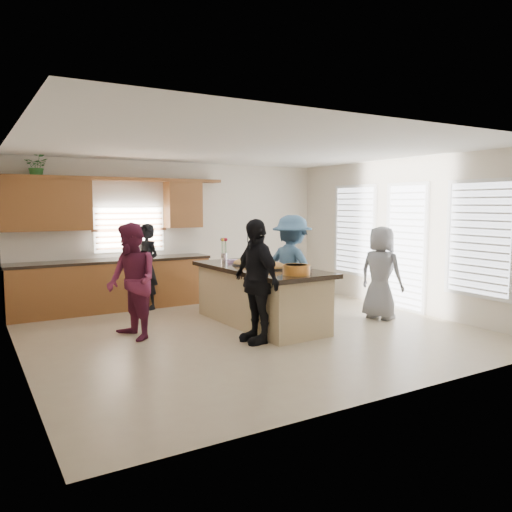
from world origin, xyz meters
TOP-DOWN VIEW (x-y plane):
  - floor at (0.00, 0.00)m, footprint 6.50×6.50m
  - room_shell at (0.00, 0.00)m, footprint 6.52×6.02m
  - back_cabinetry at (-1.47, 2.73)m, footprint 4.08×0.66m
  - right_wall_glazing at (3.22, -0.13)m, footprint 0.06×4.00m
  - island at (0.36, 0.35)m, footprint 1.24×2.74m
  - platter_front at (0.41, 0.02)m, footprint 0.42×0.42m
  - platter_mid at (0.40, 0.51)m, footprint 0.48×0.48m
  - platter_back at (0.25, 0.73)m, footprint 0.35×0.35m
  - salad_bowl at (0.35, -0.69)m, footprint 0.40×0.40m
  - clear_cup at (0.60, -0.66)m, footprint 0.09×0.09m
  - plate_stack at (0.26, 1.10)m, footprint 0.21×0.21m
  - flower_vase at (0.26, 1.44)m, footprint 0.14×0.14m
  - potted_plant at (-2.62, 2.82)m, footprint 0.48×0.45m
  - woman_left_back at (-0.85, 2.47)m, footprint 0.58×0.69m
  - woman_left_mid at (-1.71, 0.51)m, footprint 0.78×0.93m
  - woman_left_front at (-0.23, -0.52)m, footprint 0.45×1.04m
  - woman_right_back at (1.00, 0.35)m, footprint 1.00×1.30m
  - woman_right_front at (2.35, -0.36)m, footprint 0.70×0.89m

SIDE VIEW (x-z plane):
  - floor at x=0.00m, z-range 0.00..0.00m
  - island at x=0.36m, z-range -0.02..0.93m
  - woman_right_front at x=2.35m, z-range 0.00..1.60m
  - woman_left_back at x=-0.85m, z-range 0.00..1.61m
  - woman_left_mid at x=-1.71m, z-range 0.00..1.71m
  - woman_left_front at x=-0.23m, z-range 0.00..1.77m
  - woman_right_back at x=1.00m, z-range 0.00..1.78m
  - back_cabinetry at x=-1.47m, z-range -0.32..2.14m
  - plate_stack at x=0.26m, z-range 0.95..1.00m
  - platter_back at x=0.25m, z-range 0.91..1.05m
  - platter_front at x=0.41m, z-range 0.89..1.06m
  - platter_mid at x=0.40m, z-range 0.88..1.08m
  - clear_cup at x=0.60m, z-range 0.95..1.05m
  - salad_bowl at x=0.35m, z-range 0.96..1.10m
  - flower_vase at x=0.26m, z-range 0.97..1.38m
  - right_wall_glazing at x=3.22m, z-range 0.22..2.47m
  - room_shell at x=0.00m, z-range 0.50..3.31m
  - potted_plant at x=-2.62m, z-range 2.40..2.82m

